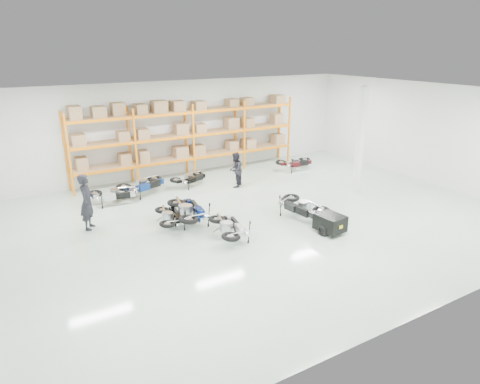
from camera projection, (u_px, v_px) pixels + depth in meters
room at (264, 159)px, 15.16m from camera, size 18.00×18.00×18.00m
pallet_rack at (189, 129)px, 20.41m from camera, size 11.28×0.98×3.62m
structural_column at (360, 140)px, 18.06m from camera, size 0.25×0.25×4.50m
moto_blue_centre at (189, 207)px, 15.20m from camera, size 1.30×2.16×1.32m
moto_silver_left at (230, 224)px, 13.96m from camera, size 1.20×1.90×1.14m
moto_black_far_left at (170, 214)px, 14.93m from camera, size 1.15×1.74×1.03m
moto_touring_right at (301, 203)px, 15.69m from camera, size 1.10×1.99×1.25m
trailer at (330, 223)px, 14.46m from camera, size 0.84×1.59×0.66m
moto_back_a at (143, 182)px, 18.14m from camera, size 2.10×1.48×1.23m
moto_back_b at (114, 191)px, 17.12m from camera, size 1.87×1.20×1.12m
moto_back_c at (190, 176)px, 19.26m from camera, size 1.74×1.22×1.02m
moto_back_d at (295, 160)px, 21.70m from camera, size 1.78×1.01×1.10m
person_left at (87, 202)px, 14.65m from camera, size 0.75×0.86×1.98m
person_back at (235, 170)px, 19.09m from camera, size 0.97×0.96×1.58m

